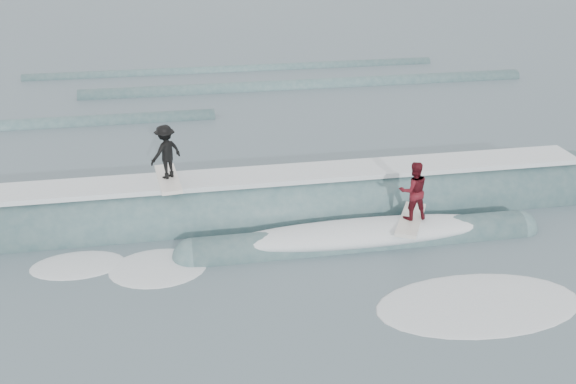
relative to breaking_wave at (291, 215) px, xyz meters
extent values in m
plane|color=#425360|center=(-0.23, -4.14, -0.04)|extent=(160.00, 160.00, 0.00)
cylinder|color=#3A5C62|center=(-0.23, 0.28, -0.04)|extent=(18.76, 2.25, 2.25)
sphere|color=#3A5C62|center=(9.14, 0.28, -0.04)|extent=(2.25, 2.25, 2.25)
cylinder|color=#3A5C62|center=(1.57, -1.92, -0.04)|extent=(9.00, 1.05, 1.05)
sphere|color=#3A5C62|center=(-2.93, -1.92, -0.04)|extent=(1.05, 1.05, 1.05)
sphere|color=#3A5C62|center=(6.07, -1.92, -0.04)|extent=(1.05, 1.05, 1.05)
cube|color=white|center=(-0.23, 0.28, 1.16)|extent=(18.00, 1.30, 0.14)
ellipsoid|color=white|center=(1.57, -1.92, 0.26)|extent=(7.60, 1.30, 0.60)
cube|color=silver|center=(-3.43, 0.28, 1.28)|extent=(0.75, 2.05, 0.10)
imported|color=black|center=(-3.43, 0.28, 2.08)|extent=(1.11, 1.04, 1.51)
cube|color=silver|center=(2.88, -1.92, 0.53)|extent=(1.44, 2.02, 0.10)
imported|color=#4E0E16|center=(2.88, -1.92, 1.38)|extent=(0.78, 0.61, 1.60)
ellipsoid|color=white|center=(3.94, -4.72, -0.04)|extent=(2.09, 1.43, 0.10)
ellipsoid|color=white|center=(-3.80, -2.25, -0.04)|extent=(2.76, 1.88, 0.10)
ellipsoid|color=white|center=(-5.79, -1.75, -0.04)|extent=(2.49, 1.70, 0.10)
ellipsoid|color=white|center=(3.34, -5.17, -0.04)|extent=(4.15, 2.83, 0.10)
cylinder|color=#3A5C62|center=(3.53, 13.86, -0.04)|extent=(22.00, 0.80, 0.80)
cylinder|color=#3A5C62|center=(0.32, 17.86, -0.04)|extent=(22.00, 0.60, 0.60)
camera|label=1|loc=(-3.11, -16.35, 8.25)|focal=40.00mm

